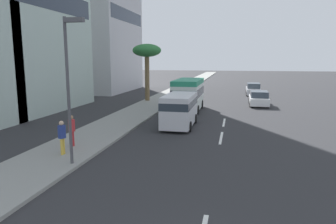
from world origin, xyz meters
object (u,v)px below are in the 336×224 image
(pedestrian_mid_block, at_px, (72,129))
(minibus_second, at_px, (188,94))
(palm_tree, at_px, (147,53))
(street_lamp, at_px, (70,75))
(car_third, at_px, (253,89))
(car_fourth, at_px, (259,99))
(pedestrian_near_lamp, at_px, (62,136))
(van_lead, at_px, (180,108))

(pedestrian_mid_block, bearing_deg, minibus_second, 32.32)
(palm_tree, bearing_deg, street_lamp, -172.84)
(car_third, xyz_separation_m, car_fourth, (-9.90, -0.08, -0.05))
(car_fourth, bearing_deg, car_third, 0.46)
(minibus_second, distance_m, palm_tree, 8.82)
(car_third, bearing_deg, pedestrian_mid_block, 159.06)
(pedestrian_near_lamp, height_order, street_lamp, street_lamp)
(car_fourth, relative_size, pedestrian_near_lamp, 2.68)
(car_fourth, xyz_separation_m, street_lamp, (-21.85, 9.69, 3.49))
(minibus_second, distance_m, street_lamp, 17.19)
(minibus_second, height_order, street_lamp, street_lamp)
(pedestrian_near_lamp, height_order, palm_tree, palm_tree)
(car_third, bearing_deg, van_lead, 164.06)
(pedestrian_mid_block, xyz_separation_m, street_lamp, (-2.64, -1.53, 3.11))
(minibus_second, distance_m, car_third, 16.48)
(minibus_second, distance_m, pedestrian_mid_block, 14.79)
(car_third, relative_size, pedestrian_mid_block, 2.76)
(car_third, bearing_deg, street_lamp, 163.16)
(van_lead, bearing_deg, minibus_second, -176.53)
(car_fourth, xyz_separation_m, palm_tree, (0.41, 12.49, 4.88))
(car_fourth, relative_size, street_lamp, 0.71)
(van_lead, bearing_deg, street_lamp, -18.91)
(street_lamp, bearing_deg, car_fourth, -23.91)
(street_lamp, bearing_deg, minibus_second, -9.60)
(palm_tree, bearing_deg, pedestrian_near_lamp, -175.81)
(pedestrian_near_lamp, bearing_deg, street_lamp, 66.84)
(palm_tree, bearing_deg, pedestrian_mid_block, -176.32)
(minibus_second, relative_size, pedestrian_mid_block, 3.55)
(pedestrian_mid_block, bearing_deg, street_lamp, -100.33)
(pedestrian_mid_block, bearing_deg, car_fourth, 19.22)
(car_third, relative_size, pedestrian_near_lamp, 2.77)
(pedestrian_mid_block, height_order, palm_tree, palm_tree)
(van_lead, xyz_separation_m, car_third, (22.20, -6.34, -0.58))
(van_lead, relative_size, street_lamp, 0.74)
(pedestrian_near_lamp, relative_size, street_lamp, 0.26)
(minibus_second, bearing_deg, van_lead, 3.47)
(minibus_second, bearing_deg, pedestrian_mid_block, -17.19)
(minibus_second, xyz_separation_m, car_third, (14.99, -6.78, -0.86))
(pedestrian_near_lamp, xyz_separation_m, palm_tree, (21.10, 1.54, 4.51))
(van_lead, xyz_separation_m, car_fourth, (12.31, -6.42, -0.63))
(car_third, distance_m, pedestrian_mid_block, 31.17)
(minibus_second, relative_size, car_third, 1.29)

